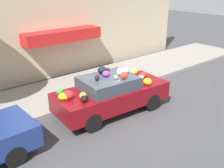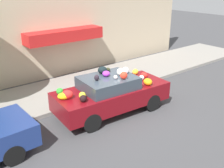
# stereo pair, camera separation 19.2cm
# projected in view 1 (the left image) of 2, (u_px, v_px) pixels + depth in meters

# --- Properties ---
(ground_plane) EXTENTS (60.00, 60.00, 0.00)m
(ground_plane) POSITION_uv_depth(u_px,v_px,m) (111.00, 111.00, 10.08)
(ground_plane) COLOR #424244
(sidewalk_curb) EXTENTS (24.00, 3.20, 0.15)m
(sidewalk_curb) POSITION_uv_depth(u_px,v_px,m) (74.00, 88.00, 11.98)
(sidewalk_curb) COLOR gray
(sidewalk_curb) RESTS_ON ground
(building_facade) EXTENTS (18.00, 1.20, 5.68)m
(building_facade) POSITION_uv_depth(u_px,v_px,m) (47.00, 22.00, 12.57)
(building_facade) COLOR #C6B293
(building_facade) RESTS_ON ground
(fire_hydrant) EXTENTS (0.20, 0.20, 0.70)m
(fire_hydrant) POSITION_uv_depth(u_px,v_px,m) (86.00, 88.00, 10.97)
(fire_hydrant) COLOR red
(fire_hydrant) RESTS_ON sidewalk_curb
(art_car) EXTENTS (4.43, 2.02, 1.71)m
(art_car) POSITION_uv_depth(u_px,v_px,m) (111.00, 93.00, 9.73)
(art_car) COLOR maroon
(art_car) RESTS_ON ground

